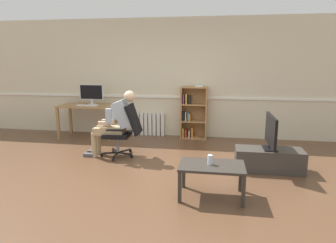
{
  "coord_description": "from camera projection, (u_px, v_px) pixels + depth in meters",
  "views": [
    {
      "loc": [
        0.97,
        -4.2,
        1.76
      ],
      "look_at": [
        0.15,
        0.85,
        0.7
      ],
      "focal_mm": 31.75,
      "sensor_mm": 36.0,
      "label": 1
    }
  ],
  "objects": [
    {
      "name": "ground_plane",
      "position": [
        150.0,
        177.0,
        4.57
      ],
      "size": [
        18.0,
        18.0,
        0.0
      ],
      "primitive_type": "plane",
      "color": "brown"
    },
    {
      "name": "back_wall",
      "position": [
        174.0,
        78.0,
        6.86
      ],
      "size": [
        12.0,
        0.13,
        2.7
      ],
      "color": "beige",
      "rests_on": "ground_plane"
    },
    {
      "name": "computer_desk",
      "position": [
        88.0,
        109.0,
        6.82
      ],
      "size": [
        1.26,
        0.67,
        0.76
      ],
      "color": "#9E7547",
      "rests_on": "ground_plane"
    },
    {
      "name": "imac_monitor",
      "position": [
        91.0,
        93.0,
        6.81
      ],
      "size": [
        0.57,
        0.14,
        0.46
      ],
      "color": "silver",
      "rests_on": "computer_desk"
    },
    {
      "name": "keyboard",
      "position": [
        86.0,
        105.0,
        6.66
      ],
      "size": [
        0.42,
        0.12,
        0.02
      ],
      "primitive_type": "cube",
      "color": "white",
      "rests_on": "computer_desk"
    },
    {
      "name": "computer_mouse",
      "position": [
        96.0,
        105.0,
        6.64
      ],
      "size": [
        0.06,
        0.1,
        0.03
      ],
      "primitive_type": "cube",
      "color": "white",
      "rests_on": "computer_desk"
    },
    {
      "name": "bookshelf",
      "position": [
        193.0,
        113.0,
        6.75
      ],
      "size": [
        0.59,
        0.29,
        1.21
      ],
      "color": "#AD7F4C",
      "rests_on": "ground_plane"
    },
    {
      "name": "radiator",
      "position": [
        148.0,
        124.0,
        7.07
      ],
      "size": [
        0.78,
        0.08,
        0.53
      ],
      "color": "white",
      "rests_on": "ground_plane"
    },
    {
      "name": "office_chair",
      "position": [
        125.0,
        129.0,
        5.44
      ],
      "size": [
        0.76,
        0.62,
        0.99
      ],
      "rotation": [
        0.0,
        0.0,
        -1.53
      ],
      "color": "black",
      "rests_on": "ground_plane"
    },
    {
      "name": "person_seated",
      "position": [
        115.0,
        122.0,
        5.44
      ],
      "size": [
        0.98,
        0.4,
        1.23
      ],
      "rotation": [
        0.0,
        0.0,
        -1.53
      ],
      "color": "tan",
      "rests_on": "ground_plane"
    },
    {
      "name": "tv_stand",
      "position": [
        269.0,
        160.0,
        4.8
      ],
      "size": [
        1.06,
        0.43,
        0.36
      ],
      "color": "#3D3833",
      "rests_on": "ground_plane"
    },
    {
      "name": "tv_screen",
      "position": [
        271.0,
        132.0,
        4.7
      ],
      "size": [
        0.2,
        0.8,
        0.55
      ],
      "rotation": [
        0.0,
        0.0,
        1.58
      ],
      "color": "black",
      "rests_on": "tv_stand"
    },
    {
      "name": "coffee_table",
      "position": [
        212.0,
        169.0,
        3.83
      ],
      "size": [
        0.83,
        0.53,
        0.44
      ],
      "color": "#332D28",
      "rests_on": "ground_plane"
    },
    {
      "name": "drinking_glass",
      "position": [
        210.0,
        160.0,
        3.81
      ],
      "size": [
        0.07,
        0.07,
        0.13
      ],
      "primitive_type": "cylinder",
      "color": "silver",
      "rests_on": "coffee_table"
    }
  ]
}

